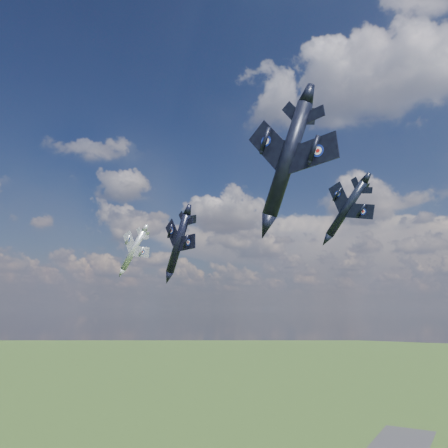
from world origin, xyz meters
The scene contains 4 objects.
jet_lead_navy centered at (3.55, 10.67, 80.49)m, with size 10.08×14.06×2.91m, color black, non-canonical shape.
jet_right_navy centered at (30.88, -8.40, 84.25)m, with size 11.35×15.82×3.27m, color black, non-canonical shape.
jet_high_navy centered at (27.07, 27.34, 86.86)m, with size 10.76×15.00×3.10m, color black, non-canonical shape.
jet_left_silver centered at (-19.13, 24.76, 82.53)m, with size 9.73×13.56×2.81m, color gray, non-canonical shape.
Camera 1 is at (46.35, -46.68, 69.79)m, focal length 35.00 mm.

